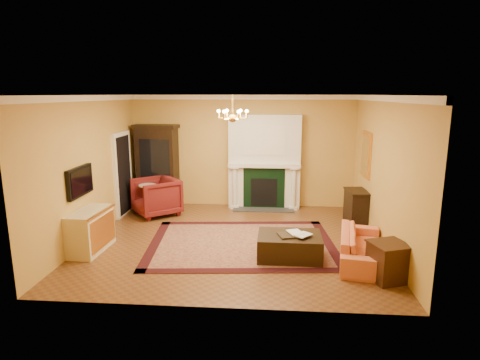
# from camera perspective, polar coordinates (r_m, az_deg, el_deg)

# --- Properties ---
(floor) EXTENTS (6.00, 5.50, 0.02)m
(floor) POSITION_cam_1_polar(r_m,az_deg,el_deg) (8.57, -0.99, -8.58)
(floor) COLOR brown
(floor) RESTS_ON ground
(ceiling) EXTENTS (6.00, 5.50, 0.02)m
(ceiling) POSITION_cam_1_polar(r_m,az_deg,el_deg) (8.02, -1.07, 12.05)
(ceiling) COLOR silver
(ceiling) RESTS_ON wall_back
(wall_back) EXTENTS (6.00, 0.02, 3.00)m
(wall_back) POSITION_cam_1_polar(r_m,az_deg,el_deg) (10.87, 0.35, 4.10)
(wall_back) COLOR gold
(wall_back) RESTS_ON floor
(wall_front) EXTENTS (6.00, 0.02, 3.00)m
(wall_front) POSITION_cam_1_polar(r_m,az_deg,el_deg) (5.49, -3.75, -3.99)
(wall_front) COLOR gold
(wall_front) RESTS_ON floor
(wall_left) EXTENTS (0.02, 5.50, 3.00)m
(wall_left) POSITION_cam_1_polar(r_m,az_deg,el_deg) (8.96, -20.58, 1.57)
(wall_left) COLOR gold
(wall_left) RESTS_ON floor
(wall_right) EXTENTS (0.02, 5.50, 3.00)m
(wall_right) POSITION_cam_1_polar(r_m,az_deg,el_deg) (8.43, 19.80, 1.01)
(wall_right) COLOR gold
(wall_right) RESTS_ON floor
(fireplace) EXTENTS (1.90, 0.70, 2.50)m
(fireplace) POSITION_cam_1_polar(r_m,az_deg,el_deg) (10.71, 3.48, 2.30)
(fireplace) COLOR silver
(fireplace) RESTS_ON wall_back
(crown_molding) EXTENTS (6.00, 5.50, 0.12)m
(crown_molding) POSITION_cam_1_polar(r_m,az_deg,el_deg) (8.97, -0.47, 11.62)
(crown_molding) COLOR white
(crown_molding) RESTS_ON ceiling
(doorway) EXTENTS (0.08, 1.05, 2.10)m
(doorway) POSITION_cam_1_polar(r_m,az_deg,el_deg) (10.56, -16.29, 0.86)
(doorway) COLOR white
(doorway) RESTS_ON wall_left
(tv_panel) EXTENTS (0.09, 0.95, 0.58)m
(tv_panel) POSITION_cam_1_polar(r_m,az_deg,el_deg) (8.43, -21.80, -0.19)
(tv_panel) COLOR black
(tv_panel) RESTS_ON wall_left
(gilt_mirror) EXTENTS (0.06, 0.76, 1.05)m
(gilt_mirror) POSITION_cam_1_polar(r_m,az_deg,el_deg) (9.73, 17.49, 3.47)
(gilt_mirror) COLOR gold
(gilt_mirror) RESTS_ON wall_right
(chandelier) EXTENTS (0.63, 0.55, 0.53)m
(chandelier) POSITION_cam_1_polar(r_m,az_deg,el_deg) (8.03, -1.06, 9.18)
(chandelier) COLOR gold
(chandelier) RESTS_ON ceiling
(oriental_rug) EXTENTS (4.00, 3.15, 0.02)m
(oriental_rug) POSITION_cam_1_polar(r_m,az_deg,el_deg) (8.36, 0.25, -8.99)
(oriental_rug) COLOR #460F19
(oriental_rug) RESTS_ON floor
(china_cabinet) EXTENTS (1.11, 0.59, 2.13)m
(china_cabinet) POSITION_cam_1_polar(r_m,az_deg,el_deg) (11.08, -11.64, 1.72)
(china_cabinet) COLOR black
(china_cabinet) RESTS_ON floor
(wingback_armchair) EXTENTS (1.37, 1.38, 1.04)m
(wingback_armchair) POSITION_cam_1_polar(r_m,az_deg,el_deg) (10.35, -11.85, -2.11)
(wingback_armchair) COLOR maroon
(wingback_armchair) RESTS_ON floor
(pedestal_table) EXTENTS (0.44, 0.44, 0.78)m
(pedestal_table) POSITION_cam_1_polar(r_m,az_deg,el_deg) (10.45, -12.95, -2.41)
(pedestal_table) COLOR black
(pedestal_table) RESTS_ON floor
(commode) EXTENTS (0.57, 1.11, 0.81)m
(commode) POSITION_cam_1_polar(r_m,az_deg,el_deg) (8.41, -20.52, -6.78)
(commode) COLOR beige
(commode) RESTS_ON floor
(coral_sofa) EXTENTS (0.88, 1.95, 0.74)m
(coral_sofa) POSITION_cam_1_polar(r_m,az_deg,el_deg) (7.78, 16.89, -8.35)
(coral_sofa) COLOR #DB6D45
(coral_sofa) RESTS_ON floor
(end_table) EXTENTS (0.68, 0.68, 0.61)m
(end_table) POSITION_cam_1_polar(r_m,az_deg,el_deg) (7.16, 20.31, -10.97)
(end_table) COLOR #311D0D
(end_table) RESTS_ON floor
(console_table) EXTENTS (0.48, 0.76, 0.81)m
(console_table) POSITION_cam_1_polar(r_m,az_deg,el_deg) (9.76, 16.21, -3.91)
(console_table) COLOR black
(console_table) RESTS_ON floor
(leather_ottoman) EXTENTS (1.19, 0.87, 0.44)m
(leather_ottoman) POSITION_cam_1_polar(r_m,az_deg,el_deg) (7.67, 7.03, -9.28)
(leather_ottoman) COLOR black
(leather_ottoman) RESTS_ON oriental_rug
(ottoman_tray) EXTENTS (0.52, 0.45, 0.03)m
(ottoman_tray) POSITION_cam_1_polar(r_m,az_deg,el_deg) (7.53, 7.23, -7.77)
(ottoman_tray) COLOR black
(ottoman_tray) RESTS_ON leather_ottoman
(book_a) EXTENTS (0.23, 0.12, 0.32)m
(book_a) POSITION_cam_1_polar(r_m,az_deg,el_deg) (7.49, 7.05, -6.47)
(book_a) COLOR gray
(book_a) RESTS_ON ottoman_tray
(book_b) EXTENTS (0.19, 0.18, 0.33)m
(book_b) POSITION_cam_1_polar(r_m,az_deg,el_deg) (7.51, 8.23, -6.44)
(book_b) COLOR gray
(book_b) RESTS_ON ottoman_tray
(topiary_left) EXTENTS (0.15, 0.15, 0.42)m
(topiary_left) POSITION_cam_1_polar(r_m,az_deg,el_deg) (10.65, 0.16, 3.70)
(topiary_left) COLOR gray
(topiary_left) RESTS_ON fireplace
(topiary_right) EXTENTS (0.16, 0.16, 0.44)m
(topiary_right) POSITION_cam_1_polar(r_m,az_deg,el_deg) (10.64, 7.44, 3.66)
(topiary_right) COLOR gray
(topiary_right) RESTS_ON fireplace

